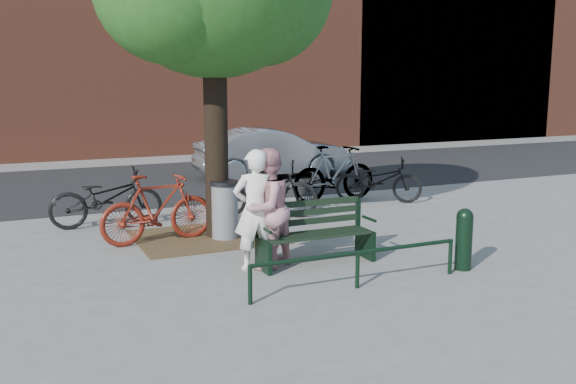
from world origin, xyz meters
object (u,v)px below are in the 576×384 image
litter_bin (225,210)px  person_left (255,210)px  person_right (267,209)px  bollard (464,237)px  park_bench (314,231)px  parked_car (271,153)px  bicycle_c (264,190)px

litter_bin → person_left: bearing=-95.1°
person_right → bollard: person_right is taller
litter_bin → park_bench: bearing=-69.1°
person_left → litter_bin: 1.89m
bollard → parked_car: (0.82, 9.04, 0.21)m
bicycle_c → litter_bin: bearing=161.8°
park_bench → person_right: person_right is taller
person_left → parked_car: person_left is taller
person_left → litter_bin: bearing=-89.0°
bollard → person_right: bearing=153.7°
person_right → litter_bin: 1.89m
person_left → parked_car: 8.55m
person_left → bicycle_c: (1.42, 3.17, -0.32)m
person_right → person_left: bearing=-32.1°
person_left → person_right: bearing=-173.8°
park_bench → bollard: bearing=-33.1°
litter_bin → parked_car: size_ratio=0.24×
person_left → person_right: (0.18, 0.00, 0.00)m
bicycle_c → parked_car: parked_car is taller
parked_car → bollard: bearing=178.3°
person_right → bicycle_c: size_ratio=0.83×
person_right → bicycle_c: bearing=-143.6°
person_left → bicycle_c: person_left is taller
person_left → litter_bin: size_ratio=1.74×
parked_car → bicycle_c: bearing=159.0°
person_left → bicycle_c: bearing=-108.0°
parked_car → park_bench: bearing=165.0°
bollard → litter_bin: bearing=129.4°
litter_bin → parked_car: (3.36, 5.94, 0.18)m
bicycle_c → parked_car: (2.10, 4.62, 0.13)m
person_left → parked_car: bearing=-108.2°
person_right → parked_car: person_right is taller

